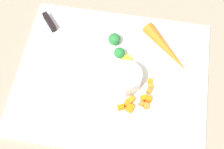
{
  "coord_description": "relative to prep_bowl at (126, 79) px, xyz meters",
  "views": [
    {
      "loc": [
        -0.06,
        0.37,
        0.75
      ],
      "look_at": [
        0.0,
        0.0,
        0.02
      ],
      "focal_mm": 52.18,
      "sensor_mm": 36.0,
      "label": 1
    }
  ],
  "objects": [
    {
      "name": "carrot_dice_2",
      "position": [
        -0.06,
        0.02,
        -0.02
      ],
      "size": [
        0.02,
        0.02,
        0.01
      ],
      "primitive_type": "cube",
      "rotation": [
        0.0,
        0.0,
        1.08
      ],
      "color": "orange",
      "rests_on": "cutting_board"
    },
    {
      "name": "carrot_dice_5",
      "position": [
        -0.05,
        0.04,
        -0.02
      ],
      "size": [
        0.02,
        0.02,
        0.01
      ],
      "primitive_type": "cube",
      "rotation": [
        0.0,
        0.0,
        2.06
      ],
      "color": "orange",
      "rests_on": "cutting_board"
    },
    {
      "name": "chef_knife",
      "position": [
        0.18,
        -0.08,
        -0.02
      ],
      "size": [
        0.23,
        0.27,
        0.02
      ],
      "rotation": [
        0.0,
        0.0,
        2.27
      ],
      "color": "silver",
      "rests_on": "cutting_board"
    },
    {
      "name": "carrot_dice_0",
      "position": [
        -0.06,
        -0.01,
        -0.02
      ],
      "size": [
        0.01,
        0.01,
        0.01
      ],
      "primitive_type": "cube",
      "rotation": [
        0.0,
        0.0,
        1.48
      ],
      "color": "orange",
      "rests_on": "cutting_board"
    },
    {
      "name": "carrot_dice_4",
      "position": [
        -0.06,
        0.06,
        -0.02
      ],
      "size": [
        0.02,
        0.02,
        0.01
      ],
      "primitive_type": "cube",
      "rotation": [
        0.0,
        0.0,
        0.36
      ],
      "color": "orange",
      "rests_on": "cutting_board"
    },
    {
      "name": "carrot_dice_6",
      "position": [
        -0.06,
        0.0,
        -0.02
      ],
      "size": [
        0.01,
        0.01,
        0.01
      ],
      "primitive_type": "cube",
      "rotation": [
        0.0,
        0.0,
        0.12
      ],
      "color": "orange",
      "rests_on": "cutting_board"
    },
    {
      "name": "carrot_dice_7",
      "position": [
        -0.05,
        0.05,
        -0.02
      ],
      "size": [
        0.01,
        0.01,
        0.01
      ],
      "primitive_type": "cube",
      "rotation": [
        0.0,
        0.0,
        2.76
      ],
      "color": "orange",
      "rests_on": "cutting_board"
    },
    {
      "name": "carrot_dice_9",
      "position": [
        -0.02,
        0.07,
        -0.02
      ],
      "size": [
        0.02,
        0.02,
        0.02
      ],
      "primitive_type": "cube",
      "rotation": [
        0.0,
        0.0,
        1.23
      ],
      "color": "orange",
      "rests_on": "cutting_board"
    },
    {
      "name": "ground_plane",
      "position": [
        0.04,
        -0.01,
        -0.04
      ],
      "size": [
        4.0,
        4.0,
        0.0
      ],
      "primitive_type": "plane",
      "color": "gray"
    },
    {
      "name": "pepper_dice_0",
      "position": [
        0.0,
        -0.05,
        -0.02
      ],
      "size": [
        0.02,
        0.02,
        0.01
      ],
      "primitive_type": "cube",
      "rotation": [
        0.0,
        0.0,
        0.1
      ],
      "color": "yellow",
      "rests_on": "cutting_board"
    },
    {
      "name": "pepper_dice_1",
      "position": [
        0.01,
        -0.06,
        -0.02
      ],
      "size": [
        0.03,
        0.03,
        0.01
      ],
      "primitive_type": "cube",
      "rotation": [
        0.0,
        0.0,
        0.83
      ],
      "color": "yellow",
      "rests_on": "cutting_board"
    },
    {
      "name": "prep_bowl",
      "position": [
        0.0,
        0.0,
        0.0
      ],
      "size": [
        0.08,
        0.08,
        0.05
      ],
      "primitive_type": "cylinder",
      "color": "#BDBCC0",
      "rests_on": "cutting_board"
    },
    {
      "name": "carrot_dice_8",
      "position": [
        -0.02,
        0.05,
        -0.02
      ],
      "size": [
        0.02,
        0.02,
        0.01
      ],
      "primitive_type": "cube",
      "rotation": [
        0.0,
        0.0,
        2.48
      ],
      "color": "orange",
      "rests_on": "cutting_board"
    },
    {
      "name": "carrot_dice_3",
      "position": [
        -0.01,
        0.06,
        -0.02
      ],
      "size": [
        0.02,
        0.02,
        0.01
      ],
      "primitive_type": "cube",
      "rotation": [
        0.0,
        0.0,
        1.46
      ],
      "color": "orange",
      "rests_on": "cutting_board"
    },
    {
      "name": "broccoli_floret_0",
      "position": [
        0.03,
        -0.07,
        -0.01
      ],
      "size": [
        0.03,
        0.03,
        0.03
      ],
      "color": "#8DC16A",
      "rests_on": "cutting_board"
    },
    {
      "name": "carrot_dice_10",
      "position": [
        -0.06,
        0.04,
        -0.02
      ],
      "size": [
        0.01,
        0.02,
        0.01
      ],
      "primitive_type": "cube",
      "rotation": [
        0.0,
        0.0,
        1.76
      ],
      "color": "orange",
      "rests_on": "cutting_board"
    },
    {
      "name": "carrot_dice_1",
      "position": [
        0.0,
        0.07,
        -0.02
      ],
      "size": [
        0.02,
        0.02,
        0.01
      ],
      "primitive_type": "cube",
      "rotation": [
        0.0,
        0.0,
        0.47
      ],
      "color": "orange",
      "rests_on": "cutting_board"
    },
    {
      "name": "whole_carrot",
      "position": [
        -0.09,
        -0.11,
        -0.01
      ],
      "size": [
        0.14,
        0.14,
        0.03
      ],
      "primitive_type": "cone",
      "rotation": [
        1.57,
        0.0,
        3.9
      ],
      "color": "orange",
      "rests_on": "cutting_board"
    },
    {
      "name": "broccoli_floret_1",
      "position": [
        0.05,
        -0.11,
        -0.01
      ],
      "size": [
        0.03,
        0.03,
        0.03
      ],
      "color": "#8FBA64",
      "rests_on": "cutting_board"
    },
    {
      "name": "cutting_board",
      "position": [
        0.04,
        -0.01,
        -0.03
      ],
      "size": [
        0.48,
        0.4,
        0.01
      ],
      "primitive_type": "cube",
      "color": "white",
      "rests_on": "ground_plane"
    }
  ]
}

